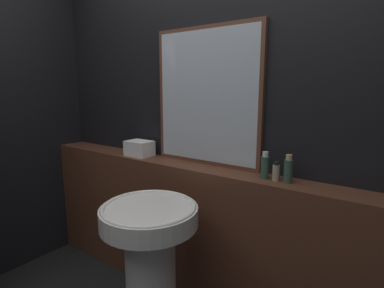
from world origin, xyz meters
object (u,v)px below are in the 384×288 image
(pedestal_sink, at_px, (150,262))
(conditioner_bottle, at_px, (276,172))
(shampoo_bottle, at_px, (265,166))
(lotion_bottle, at_px, (288,170))
(towel_stack, at_px, (139,148))
(mirror, at_px, (207,97))

(pedestal_sink, distance_m, conditioner_bottle, 0.85)
(pedestal_sink, height_order, conditioner_bottle, conditioner_bottle)
(shampoo_bottle, bearing_deg, conditioner_bottle, 0.00)
(conditioner_bottle, relative_size, lotion_bottle, 0.69)
(pedestal_sink, relative_size, conditioner_bottle, 8.11)
(pedestal_sink, distance_m, towel_stack, 0.89)
(towel_stack, distance_m, shampoo_bottle, 0.99)
(mirror, xyz_separation_m, conditioner_bottle, (0.52, -0.09, -0.40))
(shampoo_bottle, xyz_separation_m, lotion_bottle, (0.13, 0.00, 0.00))
(pedestal_sink, bearing_deg, towel_stack, 138.79)
(shampoo_bottle, height_order, conditioner_bottle, shampoo_bottle)
(mirror, relative_size, conditioner_bottle, 8.32)
(mirror, bearing_deg, shampoo_bottle, -11.13)
(pedestal_sink, height_order, towel_stack, towel_stack)
(mirror, height_order, conditioner_bottle, mirror)
(shampoo_bottle, bearing_deg, mirror, 168.87)
(mirror, distance_m, lotion_bottle, 0.70)
(pedestal_sink, distance_m, mirror, 1.05)
(towel_stack, bearing_deg, lotion_bottle, 0.00)
(mirror, bearing_deg, lotion_bottle, -8.66)
(conditioner_bottle, bearing_deg, pedestal_sink, -134.81)
(shampoo_bottle, bearing_deg, lotion_bottle, 0.00)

